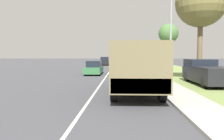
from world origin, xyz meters
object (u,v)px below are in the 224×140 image
pickup_truck (206,72)px  car_fourth_ahead (108,61)px  military_truck (135,65)px  car_third_ahead (105,62)px  car_second_ahead (123,65)px  lamp_post (168,20)px  car_nearest_ahead (94,68)px

pickup_truck → car_fourth_ahead: bearing=103.1°
car_fourth_ahead → pickup_truck: 41.85m
pickup_truck → military_truck: bearing=-146.8°
car_third_ahead → car_second_ahead: bearing=-74.7°
car_fourth_ahead → pickup_truck: (9.49, -40.76, 0.20)m
lamp_post → car_nearest_ahead: bearing=124.4°
military_truck → pickup_truck: size_ratio=1.46×
car_third_ahead → pickup_truck: (9.40, -28.92, 0.11)m
lamp_post → military_truck: bearing=-133.2°
military_truck → car_fourth_ahead: 44.44m
car_nearest_ahead → lamp_post: size_ratio=0.61×
car_second_ahead → car_fourth_ahead: 25.66m
car_second_ahead → car_fourth_ahead: size_ratio=1.10×
military_truck → car_third_ahead: bearing=97.2°
car_nearest_ahead → car_fourth_ahead: (-0.49, 32.94, 0.00)m
car_nearest_ahead → pickup_truck: (9.00, -7.81, 0.20)m
car_second_ahead → car_fourth_ahead: (-3.79, 25.38, 0.05)m
car_nearest_ahead → pickup_truck: size_ratio=0.82×
car_second_ahead → military_truck: bearing=-88.8°
car_second_ahead → pickup_truck: bearing=-69.6°
car_second_ahead → pickup_truck: size_ratio=0.82×
car_fourth_ahead → lamp_post: lamp_post is taller
car_nearest_ahead → lamp_post: (6.02, -8.81, 3.77)m
lamp_post → car_third_ahead: bearing=102.1°
car_second_ahead → lamp_post: bearing=-80.5°
car_second_ahead → pickup_truck: (5.71, -15.38, 0.25)m
car_nearest_ahead → pickup_truck: 11.92m
car_fourth_ahead → car_nearest_ahead: bearing=-89.1°
military_truck → car_third_ahead: military_truck is taller
pickup_truck → lamp_post: lamp_post is taller
car_nearest_ahead → car_second_ahead: bearing=66.5°
car_nearest_ahead → pickup_truck: bearing=-41.0°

